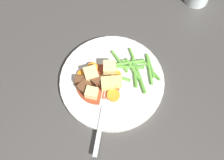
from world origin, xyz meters
TOP-DOWN VIEW (x-y plane):
  - ground_plane at (0.00, 0.00)m, footprint 3.00×3.00m
  - dinner_plate at (0.00, 0.00)m, footprint 0.25×0.25m
  - stew_sauce at (0.03, -0.01)m, footprint 0.11×0.11m
  - carrot_slice_0 at (-0.01, 0.00)m, footprint 0.03×0.03m
  - carrot_slice_1 at (0.05, -0.05)m, footprint 0.04×0.04m
  - carrot_slice_2 at (0.02, -0.05)m, footprint 0.03×0.03m
  - carrot_slice_3 at (0.02, 0.03)m, footprint 0.03×0.03m
  - potato_chunk_0 at (-0.01, -0.02)m, footprint 0.04×0.04m
  - potato_chunk_1 at (0.02, 0.01)m, footprint 0.04×0.04m
  - potato_chunk_2 at (0.00, 0.02)m, footprint 0.03×0.03m
  - potato_chunk_3 at (0.06, -0.00)m, footprint 0.04×0.04m
  - potato_chunk_4 at (0.03, -0.04)m, footprint 0.04×0.04m
  - meat_chunk_0 at (0.02, -0.01)m, footprint 0.03×0.03m
  - meat_chunk_1 at (0.03, -0.02)m, footprint 0.03×0.03m
  - meat_chunk_2 at (0.06, -0.03)m, footprint 0.03×0.03m
  - meat_chunk_3 at (0.06, -0.05)m, footprint 0.03×0.03m
  - green_bean_0 at (-0.06, -0.01)m, footprint 0.07×0.05m
  - green_bean_1 at (-0.06, 0.01)m, footprint 0.02×0.06m
  - green_bean_2 at (-0.05, 0.00)m, footprint 0.06×0.06m
  - green_bean_3 at (-0.01, -0.01)m, footprint 0.02×0.06m
  - green_bean_4 at (-0.08, -0.01)m, footprint 0.03×0.06m
  - green_bean_5 at (-0.09, 0.04)m, footprint 0.03×0.05m
  - green_bean_6 at (-0.05, -0.03)m, footprint 0.02×0.07m
  - green_bean_7 at (-0.09, 0.04)m, footprint 0.01×0.06m
  - green_bean_8 at (-0.07, -0.00)m, footprint 0.05×0.05m
  - green_bean_9 at (-0.02, 0.01)m, footprint 0.03×0.05m
  - green_bean_10 at (-0.05, 0.04)m, footprint 0.04×0.07m
  - green_bean_11 at (-0.05, 0.02)m, footprint 0.05×0.07m
  - green_bean_12 at (-0.09, 0.04)m, footprint 0.05×0.07m
  - fork at (0.07, 0.05)m, footprint 0.14×0.13m

SIDE VIEW (x-z plane):
  - ground_plane at x=0.00m, z-range 0.00..0.00m
  - dinner_plate at x=0.00m, z-range 0.00..0.01m
  - stew_sauce at x=0.03m, z-range 0.01..0.02m
  - fork at x=0.07m, z-range 0.01..0.02m
  - green_bean_4 at x=-0.08m, z-range 0.01..0.02m
  - green_bean_7 at x=-0.09m, z-range 0.01..0.02m
  - green_bean_8 at x=-0.07m, z-range 0.01..0.02m
  - green_bean_6 at x=-0.05m, z-range 0.01..0.02m
  - green_bean_9 at x=-0.02m, z-range 0.01..0.02m
  - green_bean_5 at x=-0.09m, z-range 0.01..0.02m
  - green_bean_12 at x=-0.09m, z-range 0.01..0.02m
  - green_bean_2 at x=-0.05m, z-range 0.01..0.02m
  - carrot_slice_1 at x=0.05m, z-range 0.01..0.02m
  - green_bean_11 at x=-0.05m, z-range 0.01..0.02m
  - green_bean_3 at x=-0.01m, z-range 0.01..0.02m
  - green_bean_0 at x=-0.06m, z-range 0.01..0.02m
  - green_bean_10 at x=-0.05m, z-range 0.01..0.02m
  - green_bean_1 at x=-0.06m, z-range 0.01..0.02m
  - carrot_slice_3 at x=0.02m, z-range 0.01..0.02m
  - carrot_slice_2 at x=0.02m, z-range 0.01..0.02m
  - carrot_slice_0 at x=-0.01m, z-range 0.01..0.03m
  - meat_chunk_0 at x=0.02m, z-range 0.01..0.03m
  - meat_chunk_3 at x=0.06m, z-range 0.01..0.03m
  - meat_chunk_2 at x=0.06m, z-range 0.01..0.03m
  - meat_chunk_1 at x=0.03m, z-range 0.01..0.03m
  - potato_chunk_1 at x=0.02m, z-range 0.01..0.04m
  - potato_chunk_4 at x=0.03m, z-range 0.01..0.04m
  - potato_chunk_3 at x=0.06m, z-range 0.01..0.04m
  - potato_chunk_2 at x=0.00m, z-range 0.01..0.04m
  - potato_chunk_0 at x=-0.01m, z-range 0.01..0.04m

